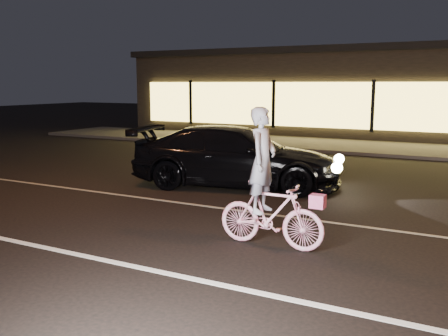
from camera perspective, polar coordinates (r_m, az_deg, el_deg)
The scene contains 7 objects.
ground at distance 8.46m, azimuth -4.44°, elevation -7.87°, with size 90.00×90.00×0.00m, color black.
lane_stripe_near at distance 7.31m, azimuth -10.85°, elevation -10.86°, with size 60.00×0.12×0.01m, color silver.
lane_stripe_far at distance 10.14m, azimuth 1.62°, elevation -4.85°, with size 60.00×0.10×0.01m, color gray.
sidewalk at distance 20.43m, azimuth 15.42°, elevation 2.32°, with size 30.00×4.00×0.12m, color #383533.
storefront at distance 26.14m, azimuth 18.52°, elevation 8.29°, with size 25.40×8.42×4.20m.
cyclist at distance 7.80m, azimuth 5.11°, elevation -3.45°, with size 1.74×0.60×2.19m.
sedan at distance 12.37m, azimuth 1.41°, elevation 1.31°, with size 5.49×3.20×1.50m.
Camera 1 is at (4.33, -6.81, 2.54)m, focal length 40.00 mm.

